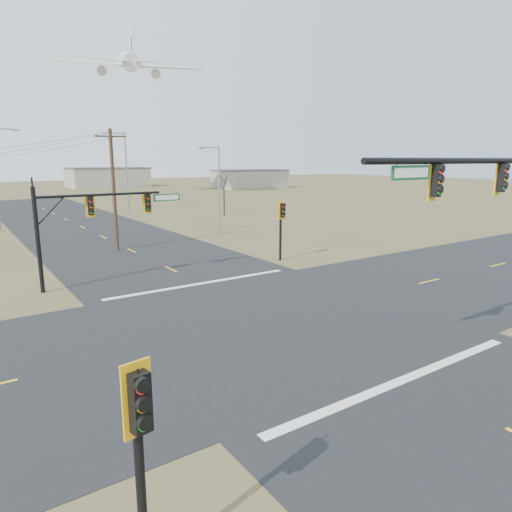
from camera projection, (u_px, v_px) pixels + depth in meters
The scene contains 16 objects.
ground at pixel (274, 319), 21.75m from camera, with size 320.00×320.00×0.00m, color brown.
road_ew at pixel (274, 319), 21.75m from camera, with size 160.00×14.00×0.02m, color black.
road_ns at pixel (274, 318), 21.75m from camera, with size 14.00×160.00×0.02m, color black.
stop_bar_near at pixel (404, 380), 15.68m from camera, with size 12.00×0.40×0.01m, color silver.
stop_bar_far at pixel (201, 283), 27.81m from camera, with size 12.00×0.40×0.01m, color silver.
mast_arm_near at pixel (505, 204), 17.47m from camera, with size 11.59×0.49×8.00m.
mast_arm_far at pixel (96, 213), 26.99m from camera, with size 8.82×0.49×6.00m.
pedestal_signal_ne at pixel (282, 217), 33.57m from camera, with size 0.64×0.55×4.49m.
pedestal_signal_sw at pixel (140, 424), 7.62m from camera, with size 0.62×0.53×4.25m.
utility_pole_near at pixel (114, 189), 36.89m from camera, with size 2.39×0.51×9.83m.
streetlight_a at pixel (218, 183), 47.96m from camera, with size 2.47×0.35×8.84m.
streetlight_b at pixel (125, 168), 62.50m from camera, with size 3.09×0.37×11.06m.
bare_tree_c at pixel (224, 180), 60.71m from camera, with size 3.18×3.18×5.98m.
warehouse_mid at pixel (108, 178), 123.94m from camera, with size 20.00×12.00×5.00m, color #9F988D.
warehouse_right at pixel (250, 179), 120.29m from camera, with size 18.00×10.00×4.50m, color #9F988D.
jet_airliner at pixel (128, 61), 90.48m from camera, with size 23.41×24.30×12.55m.
Camera 1 is at (-12.34, -16.59, 7.45)m, focal length 32.00 mm.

